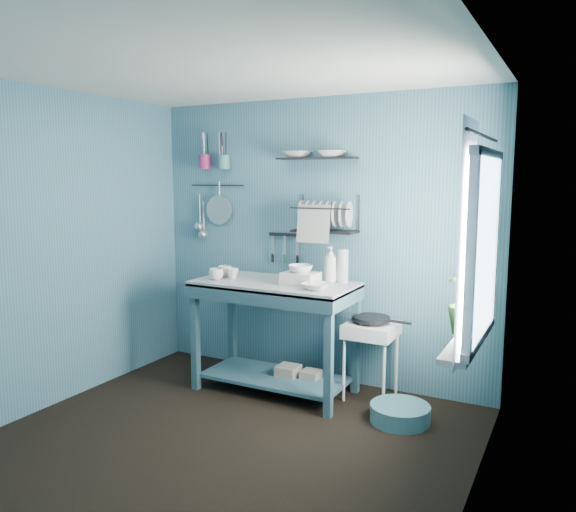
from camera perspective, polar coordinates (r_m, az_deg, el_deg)
The scene contains 36 objects.
floor at distance 4.08m, azimuth -6.52°, elevation -18.43°, with size 3.20×3.20×0.00m, color black.
ceiling at distance 3.72m, azimuth -7.16°, elevation 18.60°, with size 3.20×3.20×0.00m, color silver.
wall_back at distance 4.99m, azimuth 2.96°, elevation 1.52°, with size 3.20×3.20×0.00m, color #3D6A7D.
wall_front at distance 2.63m, azimuth -25.77°, elevation -5.15°, with size 3.20×3.20×0.00m, color #3D6A7D.
wall_left at distance 4.78m, azimuth -22.84°, elevation 0.62°, with size 3.00×3.00×0.00m, color #3D6A7D.
wall_right at distance 3.10m, azimuth 18.42°, elevation -2.86°, with size 3.00×3.00×0.00m, color #3D6A7D.
work_counter at distance 4.80m, azimuth -1.34°, elevation -8.20°, with size 1.34×0.67×0.95m, color #2D525F.
mug_left at distance 4.80m, azimuth -7.31°, elevation -1.85°, with size 0.12×0.12×0.10m, color silver.
mug_mid at distance 4.82m, azimuth -5.66°, elevation -1.79°, with size 0.10×0.10×0.09m, color silver.
mug_right at distance 4.94m, azimuth -6.44°, elevation -1.55°, with size 0.12×0.12×0.10m, color silver.
wash_tub at distance 4.55m, azimuth 1.28°, elevation -2.31°, with size 0.28×0.22×0.10m, color silver.
tub_bowl at distance 4.53m, azimuth 1.28°, elevation -1.30°, with size 0.20×0.20×0.06m, color silver.
soap_bottle at distance 4.66m, azimuth 4.36°, elevation -0.84°, with size 0.12×0.12×0.30m, color silver.
water_bottle at distance 4.64m, azimuth 5.59°, elevation -1.01°, with size 0.09×0.09×0.28m, color #A7B4BA.
counter_bowl at distance 4.35m, azimuth 2.88°, elevation -3.10°, with size 0.22×0.22×0.05m, color silver.
hotplate_stand at distance 4.74m, azimuth 8.40°, elevation -10.47°, with size 0.40×0.40×0.63m, color white.
frying_pan at distance 4.64m, azimuth 8.49°, elevation -6.31°, with size 0.30×0.30×0.04m, color black.
knife_strip at distance 5.10m, azimuth -0.27°, elevation 2.18°, with size 0.32×0.02×0.03m, color black.
dish_rack at distance 4.80m, azimuth 3.80°, elevation 4.32°, with size 0.55×0.24×0.32m, color black.
upper_shelf at distance 4.86m, azimuth 2.96°, elevation 9.88°, with size 0.70×0.18×0.01m, color black.
shelf_bowl_left at distance 4.94m, azimuth 0.96°, elevation 10.48°, with size 0.23×0.23×0.06m, color silver.
shelf_bowl_right at distance 4.80m, azimuth 4.51°, elevation 11.03°, with size 0.23×0.23×0.06m, color silver.
utensil_cup_magenta at distance 5.48m, azimuth -8.45°, elevation 9.45°, with size 0.11×0.11×0.13m, color #AD2065.
utensil_cup_teal at distance 5.35m, azimuth -6.54°, elevation 9.45°, with size 0.11×0.11×0.13m, color teal.
colander at distance 5.43m, azimuth -7.02°, elevation 4.68°, with size 0.28×0.28×0.03m, color #A2A6AA.
ladle_outer at distance 5.58m, azimuth -8.96°, elevation 4.74°, with size 0.01×0.01×0.30m, color #A2A6AA.
ladle_inner at distance 5.56m, azimuth -8.57°, elevation 3.94°, with size 0.01×0.01×0.30m, color #A2A6AA.
hook_rail at distance 5.46m, azimuth -7.22°, elevation 7.14°, with size 0.01×0.01×0.60m, color black.
window_glass at distance 3.52m, azimuth 19.49°, elevation 0.82°, with size 1.10×1.10×0.00m, color white.
windowsill at distance 3.64m, azimuth 17.72°, elevation -8.34°, with size 0.16×0.95×0.04m, color white.
curtain at distance 3.23m, azimuth 17.61°, elevation 1.19°, with size 1.35×1.35×0.00m, color white.
curtain_rod at distance 3.51m, azimuth 19.25°, elevation 11.46°, with size 0.02×0.02×1.05m, color black.
potted_plant at distance 3.71m, azimuth 17.73°, elevation -4.28°, with size 0.24×0.24×0.43m, color #2D6126.
storage_tin_large at distance 4.91m, azimuth 0.01°, elevation -12.30°, with size 0.18×0.18×0.22m, color gray.
storage_tin_small at distance 4.85m, azimuth 2.33°, elevation -12.67°, with size 0.15×0.15×0.20m, color gray.
floor_basin at distance 4.43m, azimuth 11.31°, elevation -15.41°, with size 0.45×0.45×0.13m, color teal.
Camera 1 is at (2.08, -3.01, 1.81)m, focal length 35.00 mm.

